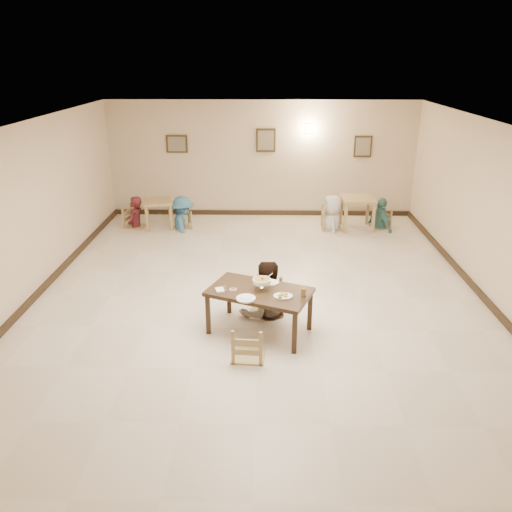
{
  "coord_description": "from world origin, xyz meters",
  "views": [
    {
      "loc": [
        0.11,
        -8.03,
        4.03
      ],
      "look_at": [
        -0.04,
        -0.49,
        0.99
      ],
      "focal_mm": 35.0,
      "sensor_mm": 36.0,
      "label": 1
    }
  ],
  "objects_px": {
    "bg_diner_d": "(383,198)",
    "bg_diner_a": "(133,196)",
    "drink_glass": "(304,291)",
    "bg_table_right": "(358,203)",
    "main_table": "(259,295)",
    "chair_far": "(266,283)",
    "chair_near": "(248,326)",
    "bg_chair_rr": "(381,211)",
    "main_diner": "(265,262)",
    "bg_chair_rl": "(333,208)",
    "curry_warmer": "(262,281)",
    "bg_diner_b": "(181,197)",
    "bg_chair_ll": "(134,207)",
    "bg_chair_lr": "(182,212)",
    "bg_table_left": "(158,206)",
    "bg_diner_c": "(334,195)"
  },
  "relations": [
    {
      "from": "main_table",
      "to": "chair_near",
      "type": "bearing_deg",
      "value": -79.72
    },
    {
      "from": "chair_far",
      "to": "drink_glass",
      "type": "bearing_deg",
      "value": -40.5
    },
    {
      "from": "bg_chair_rr",
      "to": "bg_diner_b",
      "type": "distance_m",
      "value": 4.96
    },
    {
      "from": "bg_chair_rl",
      "to": "bg_diner_a",
      "type": "bearing_deg",
      "value": 90.57
    },
    {
      "from": "bg_diner_d",
      "to": "chair_near",
      "type": "bearing_deg",
      "value": 127.57
    },
    {
      "from": "bg_chair_rr",
      "to": "bg_diner_d",
      "type": "bearing_deg",
      "value": 0.0
    },
    {
      "from": "bg_chair_lr",
      "to": "curry_warmer",
      "type": "bearing_deg",
      "value": 1.26
    },
    {
      "from": "chair_near",
      "to": "bg_diner_a",
      "type": "height_order",
      "value": "bg_diner_a"
    },
    {
      "from": "drink_glass",
      "to": "bg_table_right",
      "type": "xyz_separation_m",
      "value": [
        1.7,
        5.25,
        -0.14
      ]
    },
    {
      "from": "bg_chair_rr",
      "to": "bg_diner_a",
      "type": "bearing_deg",
      "value": -106.43
    },
    {
      "from": "bg_table_right",
      "to": "bg_chair_rr",
      "type": "relative_size",
      "value": 0.93
    },
    {
      "from": "bg_table_left",
      "to": "bg_diner_d",
      "type": "height_order",
      "value": "bg_diner_d"
    },
    {
      "from": "curry_warmer",
      "to": "bg_diner_a",
      "type": "relative_size",
      "value": 0.19
    },
    {
      "from": "main_diner",
      "to": "drink_glass",
      "type": "height_order",
      "value": "main_diner"
    },
    {
      "from": "bg_table_left",
      "to": "bg_chair_lr",
      "type": "distance_m",
      "value": 0.61
    },
    {
      "from": "main_table",
      "to": "chair_near",
      "type": "height_order",
      "value": "chair_near"
    },
    {
      "from": "chair_near",
      "to": "bg_table_left",
      "type": "height_order",
      "value": "chair_near"
    },
    {
      "from": "bg_table_right",
      "to": "bg_table_left",
      "type": "bearing_deg",
      "value": -179.75
    },
    {
      "from": "bg_chair_rl",
      "to": "bg_table_right",
      "type": "bearing_deg",
      "value": -86.31
    },
    {
      "from": "bg_chair_ll",
      "to": "bg_diner_c",
      "type": "relative_size",
      "value": 0.61
    },
    {
      "from": "curry_warmer",
      "to": "bg_chair_rl",
      "type": "xyz_separation_m",
      "value": [
        1.71,
        5.02,
        -0.32
      ]
    },
    {
      "from": "drink_glass",
      "to": "bg_diner_c",
      "type": "bearing_deg",
      "value": 78.23
    },
    {
      "from": "bg_diner_d",
      "to": "bg_diner_a",
      "type": "bearing_deg",
      "value": 66.21
    },
    {
      "from": "main_table",
      "to": "drink_glass",
      "type": "distance_m",
      "value": 0.7
    },
    {
      "from": "main_diner",
      "to": "bg_chair_lr",
      "type": "relative_size",
      "value": 2.13
    },
    {
      "from": "curry_warmer",
      "to": "bg_table_left",
      "type": "height_order",
      "value": "curry_warmer"
    },
    {
      "from": "drink_glass",
      "to": "bg_diner_b",
      "type": "height_order",
      "value": "bg_diner_b"
    },
    {
      "from": "bg_table_right",
      "to": "bg_chair_ll",
      "type": "bearing_deg",
      "value": -179.86
    },
    {
      "from": "main_diner",
      "to": "chair_far",
      "type": "bearing_deg",
      "value": -118.16
    },
    {
      "from": "main_table",
      "to": "bg_diner_a",
      "type": "distance_m",
      "value": 5.97
    },
    {
      "from": "chair_near",
      "to": "main_diner",
      "type": "bearing_deg",
      "value": -96.41
    },
    {
      "from": "chair_far",
      "to": "bg_diner_a",
      "type": "height_order",
      "value": "bg_diner_a"
    },
    {
      "from": "chair_near",
      "to": "bg_diner_c",
      "type": "distance_m",
      "value": 6.06
    },
    {
      "from": "bg_diner_a",
      "to": "bg_diner_d",
      "type": "distance_m",
      "value": 6.14
    },
    {
      "from": "curry_warmer",
      "to": "bg_chair_lr",
      "type": "bearing_deg",
      "value": 112.09
    },
    {
      "from": "drink_glass",
      "to": "bg_chair_rr",
      "type": "bearing_deg",
      "value": 66.47
    },
    {
      "from": "bg_diner_c",
      "to": "chair_near",
      "type": "bearing_deg",
      "value": -18.46
    },
    {
      "from": "bg_table_left",
      "to": "bg_table_right",
      "type": "xyz_separation_m",
      "value": [
        4.93,
        0.02,
        0.09
      ]
    },
    {
      "from": "main_table",
      "to": "bg_diner_d",
      "type": "xyz_separation_m",
      "value": [
        2.96,
        5.11,
        0.14
      ]
    },
    {
      "from": "drink_glass",
      "to": "bg_chair_rr",
      "type": "height_order",
      "value": "drink_glass"
    },
    {
      "from": "main_diner",
      "to": "bg_chair_rl",
      "type": "height_order",
      "value": "main_diner"
    },
    {
      "from": "main_table",
      "to": "bg_diner_a",
      "type": "xyz_separation_m",
      "value": [
        -3.18,
        5.05,
        0.16
      ]
    },
    {
      "from": "bg_diner_a",
      "to": "bg_chair_rr",
      "type": "bearing_deg",
      "value": 103.8
    },
    {
      "from": "drink_glass",
      "to": "bg_table_left",
      "type": "relative_size",
      "value": 0.19
    },
    {
      "from": "curry_warmer",
      "to": "bg_diner_b",
      "type": "height_order",
      "value": "bg_diner_b"
    },
    {
      "from": "bg_diner_b",
      "to": "bg_diner_d",
      "type": "bearing_deg",
      "value": -107.2
    },
    {
      "from": "main_table",
      "to": "main_diner",
      "type": "distance_m",
      "value": 0.68
    },
    {
      "from": "bg_chair_lr",
      "to": "bg_diner_b",
      "type": "distance_m",
      "value": 0.38
    },
    {
      "from": "chair_far",
      "to": "chair_near",
      "type": "distance_m",
      "value": 1.42
    },
    {
      "from": "main_table",
      "to": "bg_chair_rr",
      "type": "bearing_deg",
      "value": 81.86
    }
  ]
}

